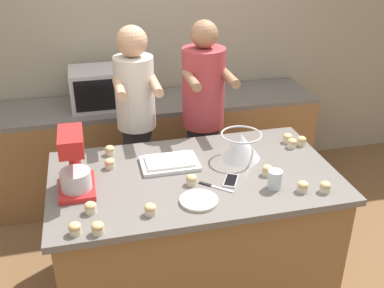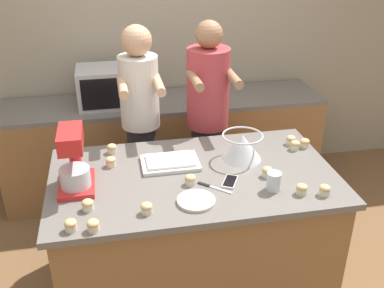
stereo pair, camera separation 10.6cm
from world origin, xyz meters
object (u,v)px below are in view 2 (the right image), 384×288
Objects in this scene: knife at (212,187)px; cupcake_0 at (267,172)px; cupcake_9 at (112,148)px; cupcake_8 at (190,179)px; cupcake_11 at (325,190)px; stand_mixer at (74,162)px; cupcake_2 at (71,225)px; cupcake_3 at (93,225)px; cupcake_7 at (147,208)px; cupcake_4 at (302,189)px; small_plate at (196,201)px; cell_phone at (230,182)px; cupcake_10 at (305,143)px; person_left at (141,128)px; mixing_bowl at (242,146)px; cupcake_5 at (111,162)px; cupcake_12 at (295,145)px; drinking_glass at (274,181)px; baking_tray at (170,162)px; cupcake_6 at (291,140)px; cupcake_1 at (88,205)px; person_right at (208,124)px.

knife is 2.75× the size of cupcake_0.
cupcake_9 is at bearing 151.84° from cupcake_0.
cupcake_8 and cupcake_11 have the same top height.
stand_mixer reaches higher than cupcake_2.
cupcake_3 is 0.29m from cupcake_7.
cupcake_4 is (0.12, -0.22, 0.00)m from cupcake_0.
cupcake_7 is at bearing -77.88° from cupcake_9.
small_plate reaches higher than knife.
cupcake_7 reaches higher than cell_phone.
person_left is at bearing 151.86° from cupcake_10.
cupcake_3 is at bearing -148.38° from mixing_bowl.
cupcake_5 is at bearing -112.80° from person_left.
cupcake_3 is 1.00× the size of cupcake_12.
cupcake_5 and cupcake_11 have the same top height.
cupcake_0 is 1.00× the size of cupcake_9.
cupcake_2 is (-0.78, -0.25, 0.03)m from knife.
drinking_glass is at bearing 8.29° from cupcake_2.
cupcake_7 is (-0.73, -0.09, -0.02)m from drinking_glass.
baking_tray is (0.56, 0.15, -0.14)m from stand_mixer.
cupcake_12 is (0.18, 0.52, 0.00)m from cupcake_4.
cupcake_6 is at bearing 8.35° from baking_tray.
cupcake_3 is at bearing -11.92° from cupcake_2.
cupcake_1 reaches higher than baking_tray.
drinking_glass is at bearing -95.94° from cupcake_0.
baking_tray is 5.62× the size of cupcake_2.
cupcake_4 is at bearing -34.35° from cupcake_9.
small_plate is at bearing -106.12° from person_right.
cupcake_8 is (0.45, -0.30, 0.00)m from cupcake_5.
cupcake_1 reaches higher than small_plate.
cupcake_10 is at bearing -28.14° from person_left.
cupcake_8 is (-0.38, -0.24, -0.06)m from mixing_bowl.
stand_mixer is at bearing 174.99° from cupcake_0.
cupcake_0 is at bearing 17.53° from cupcake_7.
cupcake_12 is at bearing 32.05° from small_plate.
cupcake_4 and cupcake_6 have the same top height.
cupcake_8 is at bearing -159.54° from cupcake_10.
baking_tray is 0.86m from cupcake_6.
cupcake_3 and cupcake_7 have the same top height.
cupcake_2 is at bearing -171.71° from drinking_glass.
drinking_glass reaches higher than cupcake_5.
cupcake_12 is (0.77, 0.48, 0.02)m from small_plate.
cupcake_0 is at bearing -140.00° from cupcake_10.
cupcake_5 and cupcake_7 have the same top height.
person_left is 0.99m from knife.
cupcake_1 is (-0.81, -0.12, 0.03)m from cell_phone.
cupcake_6 and cupcake_7 have the same top height.
cupcake_1 is 1.00× the size of cupcake_6.
cupcake_1 is 1.00× the size of cupcake_4.
cupcake_6 is at bearing 21.10° from cupcake_1.
cell_phone is (0.31, -0.27, -0.01)m from baking_tray.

